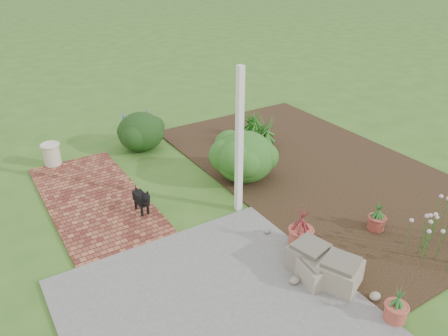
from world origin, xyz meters
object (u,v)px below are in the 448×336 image
stone_trough_near (340,274)px  cream_ceramic_urn (52,155)px  black_dog (142,199)px  evergreen_shrub (245,155)px

stone_trough_near → cream_ceramic_urn: bearing=113.0°
black_dog → stone_trough_near: bearing=-64.3°
stone_trough_near → evergreen_shrub: bearing=79.0°
black_dog → cream_ceramic_urn: (-0.86, 2.66, -0.05)m
stone_trough_near → black_dog: black_dog is taller
stone_trough_near → evergreen_shrub: evergreen_shrub is taller
evergreen_shrub → black_dog: bearing=-177.0°
cream_ceramic_urn → evergreen_shrub: (3.00, -2.55, 0.25)m
stone_trough_near → cream_ceramic_urn: size_ratio=1.14×
stone_trough_near → evergreen_shrub: 3.18m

